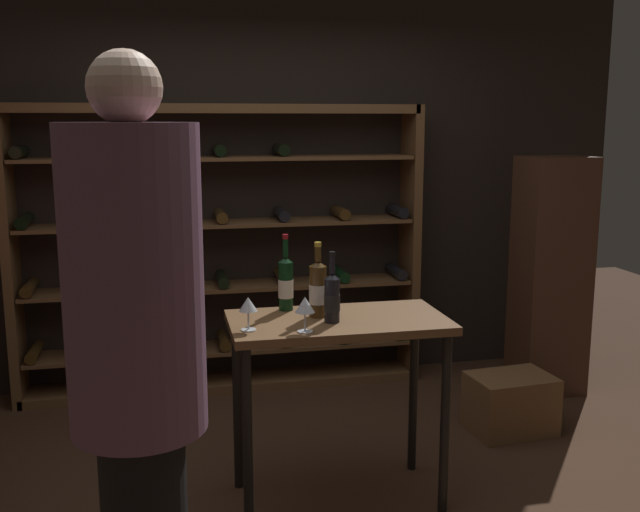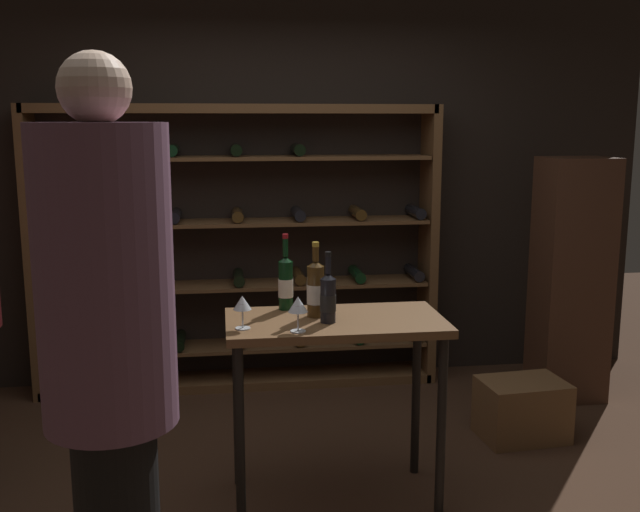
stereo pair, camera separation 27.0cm
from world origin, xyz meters
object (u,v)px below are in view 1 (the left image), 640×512
Objects in this scene: wine_bottle_red_label at (286,283)px; wine_bottle_black_capsule at (332,297)px; person_host_in_suit at (137,350)px; display_cabinet at (550,276)px; wine_rack at (221,253)px; wine_glass_stemmed_left at (248,306)px; wine_crate at (510,404)px; wine_bottle_green_slim at (318,289)px; tasting_table at (338,344)px; wine_glass_stemmed_center at (305,306)px.

wine_bottle_red_label reaches higher than wine_bottle_black_capsule.
person_host_in_suit is 1.27× the size of display_cabinet.
wine_rack is 1.77m from wine_glass_stemmed_left.
wine_bottle_black_capsule reaches higher than wine_crate.
wine_bottle_green_slim is at bearing -49.96° from wine_bottle_red_label.
tasting_table is at bearing 14.46° from wine_glass_stemmed_left.
wine_bottle_green_slim is 0.12m from wine_bottle_black_capsule.
person_host_in_suit reaches higher than wine_glass_stemmed_left.
tasting_table is at bearing -155.10° from wine_crate.
wine_crate is 1.63m from wine_bottle_green_slim.
wine_glass_stemmed_center is at bearing -114.13° from wine_bottle_green_slim.
wine_crate is (1.19, 0.55, -0.61)m from tasting_table.
wine_crate is at bearing -133.18° from display_cabinet.
person_host_in_suit is 12.82× the size of wine_glass_stemmed_center.
wine_bottle_black_capsule is 2.08× the size of wine_glass_stemmed_center.
person_host_in_suit is at bearing -119.11° from wine_bottle_red_label.
wine_crate is at bearing 28.22° from wine_glass_stemmed_center.
display_cabinet is 4.48× the size of wine_bottle_green_slim.
wine_glass_stemmed_left is (-0.22, -0.32, -0.02)m from wine_bottle_red_label.
person_host_in_suit is 4.23× the size of wine_crate.
wine_bottle_green_slim is at bearing -158.62° from wine_crate.
wine_bottle_green_slim is (0.33, -1.60, 0.10)m from wine_rack.
display_cabinet is at bearing 29.93° from wine_glass_stemmed_left.
display_cabinet is at bearing 33.86° from wine_bottle_black_capsule.
wine_glass_stemmed_center is at bearing -145.49° from display_cabinet.
person_host_in_suit reaches higher than tasting_table.
wine_rack is 8.29× the size of wine_bottle_black_capsule.
wine_bottle_black_capsule is 0.40m from wine_glass_stemmed_left.
wine_bottle_green_slim is 1.09× the size of wine_bottle_black_capsule.
person_host_in_suit is at bearing -131.61° from tasting_table.
wine_rack reaches higher than wine_crate.
wine_bottle_green_slim is (0.79, 1.04, -0.08)m from person_host_in_suit.
wine_bottle_black_capsule is (0.84, 0.93, -0.10)m from person_host_in_suit.
display_cabinet is at bearing 149.99° from person_host_in_suit.
display_cabinet is at bearing 33.22° from tasting_table.
wine_bottle_green_slim is 2.37× the size of wine_glass_stemmed_left.
display_cabinet is at bearing -13.36° from wine_rack.
tasting_table is 0.51m from wine_glass_stemmed_left.
tasting_table is 0.37m from wine_glass_stemmed_center.
wine_bottle_black_capsule reaches higher than wine_glass_stemmed_left.
wine_bottle_green_slim is 0.95× the size of wine_bottle_red_label.
wine_bottle_black_capsule reaches higher than wine_glass_stemmed_center.
wine_glass_stemmed_center is at bearing -18.27° from wine_glass_stemmed_left.
wine_bottle_black_capsule is at bearing -146.14° from display_cabinet.
wine_rack reaches higher than wine_bottle_black_capsule.
wine_rack is at bearing 166.64° from display_cabinet.
wine_bottle_green_slim reaches higher than tasting_table.
wine_bottle_green_slim is (-1.83, -1.09, 0.25)m from display_cabinet.
wine_glass_stemmed_center is at bearing -135.61° from tasting_table.
wine_bottle_red_label is (-0.21, 0.21, 0.26)m from tasting_table.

